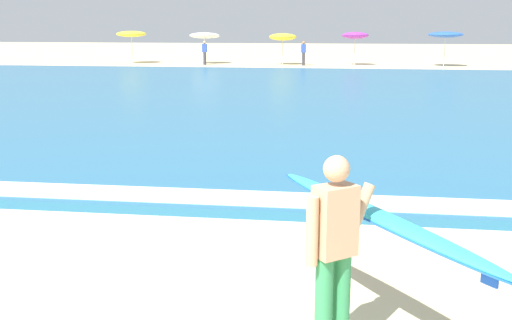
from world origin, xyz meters
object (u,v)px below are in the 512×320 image
at_px(surfer_with_board, 357,233).
at_px(beach_umbrella_4, 446,35).
at_px(beachgoer_near_row_left, 304,52).
at_px(beach_umbrella_1, 205,36).
at_px(beach_umbrella_3, 355,35).
at_px(beach_umbrella_2, 283,37).
at_px(beachgoer_near_row_mid, 205,52).
at_px(beach_umbrella_0, 131,34).

relative_size(surfer_with_board, beach_umbrella_4, 1.14).
bearing_deg(beachgoer_near_row_left, beach_umbrella_1, 172.78).
bearing_deg(beach_umbrella_3, beach_umbrella_2, -177.84).
distance_m(beach_umbrella_1, beachgoer_near_row_mid, 1.60).
relative_size(surfer_with_board, beach_umbrella_3, 1.14).
bearing_deg(beach_umbrella_0, beachgoer_near_row_left, -3.28).
distance_m(beach_umbrella_3, beach_umbrella_4, 5.71).
height_order(beach_umbrella_0, beach_umbrella_1, beach_umbrella_0).
height_order(beach_umbrella_2, beach_umbrella_4, beach_umbrella_4).
height_order(surfer_with_board, beach_umbrella_2, beach_umbrella_2).
xyz_separation_m(beach_umbrella_0, beachgoer_near_row_mid, (5.37, -1.00, -1.15)).
xyz_separation_m(beach_umbrella_0, beachgoer_near_row_left, (11.94, -0.68, -1.15)).
bearing_deg(beach_umbrella_4, beachgoer_near_row_left, -177.76).
height_order(beach_umbrella_1, beachgoer_near_row_left, beach_umbrella_1).
bearing_deg(beach_umbrella_2, beach_umbrella_3, 2.16).
xyz_separation_m(beach_umbrella_0, beach_umbrella_3, (15.28, 0.00, -0.06)).
height_order(beach_umbrella_3, beach_umbrella_4, beach_umbrella_4).
distance_m(surfer_with_board, beach_umbrella_4, 36.53).
relative_size(beach_umbrella_3, beach_umbrella_4, 1.00).
bearing_deg(beach_umbrella_2, beach_umbrella_1, 176.21).
distance_m(beach_umbrella_2, beachgoer_near_row_mid, 5.30).
relative_size(surfer_with_board, beach_umbrella_0, 1.14).
xyz_separation_m(beach_umbrella_0, beach_umbrella_1, (5.13, 0.18, -0.10)).
xyz_separation_m(surfer_with_board, beach_umbrella_4, (6.43, 35.95, 0.98)).
bearing_deg(beach_umbrella_1, beachgoer_near_row_left, -7.22).
bearing_deg(beach_umbrella_2, surfer_with_board, -83.63).
distance_m(surfer_with_board, beachgoer_near_row_left, 35.69).
bearing_deg(beachgoer_near_row_left, beach_umbrella_4, 2.24).
bearing_deg(surfer_with_board, beachgoer_near_row_mid, 104.58).
relative_size(beachgoer_near_row_left, beachgoer_near_row_mid, 1.00).
relative_size(beach_umbrella_0, beachgoer_near_row_mid, 1.40).
distance_m(beach_umbrella_0, beach_umbrella_2, 10.52).
height_order(beach_umbrella_0, beachgoer_near_row_mid, beach_umbrella_0).
distance_m(beach_umbrella_3, beachgoer_near_row_left, 3.58).
height_order(beach_umbrella_0, beachgoer_near_row_left, beach_umbrella_0).
bearing_deg(surfer_with_board, beachgoer_near_row_left, 94.19).
bearing_deg(beach_umbrella_4, beach_umbrella_0, 179.10).
relative_size(beach_umbrella_0, beach_umbrella_4, 1.00).
bearing_deg(beach_umbrella_2, beach_umbrella_0, 179.03).
xyz_separation_m(beach_umbrella_1, beachgoer_near_row_left, (6.81, -0.86, -1.05)).
xyz_separation_m(beach_umbrella_1, beachgoer_near_row_mid, (0.24, -1.18, -1.05)).
distance_m(beach_umbrella_1, beach_umbrella_3, 10.15).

